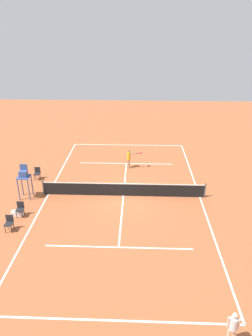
{
  "coord_description": "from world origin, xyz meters",
  "views": [
    {
      "loc": [
        -0.91,
        18.91,
        10.79
      ],
      "look_at": [
        -0.07,
        -2.87,
        0.8
      ],
      "focal_mm": 33.49,
      "sensor_mm": 36.0,
      "label": 1
    }
  ],
  "objects_px": {
    "player_serving": "(129,157)",
    "courtside_chair_far": "(9,222)",
    "tennis_ball": "(120,178)",
    "umpire_chair": "(24,176)",
    "ball_person": "(233,326)",
    "courtside_chair_mid": "(37,173)",
    "equipment_bag": "(18,213)",
    "courtside_chair_near": "(20,208)"
  },
  "relations": [
    {
      "from": "ball_person",
      "to": "courtside_chair_near",
      "type": "distance_m",
      "value": 13.42
    },
    {
      "from": "courtside_chair_far",
      "to": "courtside_chair_mid",
      "type": "bearing_deg",
      "value": -86.94
    },
    {
      "from": "courtside_chair_far",
      "to": "equipment_bag",
      "type": "distance_m",
      "value": 1.59
    },
    {
      "from": "tennis_ball",
      "to": "courtside_chair_near",
      "type": "xyz_separation_m",
      "value": [
        5.84,
        5.39,
        0.5
      ]
    },
    {
      "from": "ball_person",
      "to": "courtside_chair_far",
      "type": "bearing_deg",
      "value": 159.62
    },
    {
      "from": "tennis_ball",
      "to": "courtside_chair_far",
      "type": "relative_size",
      "value": 0.07
    },
    {
      "from": "courtside_chair_mid",
      "to": "tennis_ball",
      "type": "bearing_deg",
      "value": -177.12
    },
    {
      "from": "courtside_chair_near",
      "to": "equipment_bag",
      "type": "height_order",
      "value": "courtside_chair_near"
    },
    {
      "from": "courtside_chair_far",
      "to": "tennis_ball",
      "type": "bearing_deg",
      "value": -130.81
    },
    {
      "from": "player_serving",
      "to": "ball_person",
      "type": "relative_size",
      "value": 1.1
    },
    {
      "from": "tennis_ball",
      "to": "courtside_chair_near",
      "type": "distance_m",
      "value": 7.96
    },
    {
      "from": "player_serving",
      "to": "umpire_chair",
      "type": "xyz_separation_m",
      "value": [
        6.9,
        5.17,
        0.63
      ]
    },
    {
      "from": "player_serving",
      "to": "courtside_chair_near",
      "type": "relative_size",
      "value": 1.73
    },
    {
      "from": "umpire_chair",
      "to": "equipment_bag",
      "type": "distance_m",
      "value": 2.67
    },
    {
      "from": "umpire_chair",
      "to": "ball_person",
      "type": "relative_size",
      "value": 1.62
    },
    {
      "from": "player_serving",
      "to": "courtside_chair_far",
      "type": "bearing_deg",
      "value": -51.04
    },
    {
      "from": "player_serving",
      "to": "courtside_chair_far",
      "type": "distance_m",
      "value": 11.13
    },
    {
      "from": "player_serving",
      "to": "equipment_bag",
      "type": "distance_m",
      "value": 10.03
    },
    {
      "from": "courtside_chair_near",
      "to": "equipment_bag",
      "type": "xyz_separation_m",
      "value": [
        0.22,
        -0.05,
        -0.38
      ]
    },
    {
      "from": "player_serving",
      "to": "ball_person",
      "type": "bearing_deg",
      "value": 0.59
    },
    {
      "from": "equipment_bag",
      "to": "courtside_chair_near",
      "type": "bearing_deg",
      "value": 166.78
    },
    {
      "from": "umpire_chair",
      "to": "courtside_chair_far",
      "type": "height_order",
      "value": "umpire_chair"
    },
    {
      "from": "ball_person",
      "to": "courtside_chair_mid",
      "type": "bearing_deg",
      "value": 141.31
    },
    {
      "from": "umpire_chair",
      "to": "courtside_chair_mid",
      "type": "relative_size",
      "value": 2.54
    },
    {
      "from": "player_serving",
      "to": "courtside_chair_far",
      "type": "xyz_separation_m",
      "value": [
        6.61,
        8.94,
        -0.44
      ]
    },
    {
      "from": "player_serving",
      "to": "courtside_chair_mid",
      "type": "height_order",
      "value": "player_serving"
    },
    {
      "from": "ball_person",
      "to": "courtside_chair_mid",
      "type": "relative_size",
      "value": 1.57
    },
    {
      "from": "tennis_ball",
      "to": "courtside_chair_near",
      "type": "relative_size",
      "value": 0.07
    },
    {
      "from": "courtside_chair_near",
      "to": "courtside_chair_far",
      "type": "height_order",
      "value": "same"
    },
    {
      "from": "player_serving",
      "to": "courtside_chair_mid",
      "type": "xyz_separation_m",
      "value": [
        6.96,
        2.38,
        -0.44
      ]
    },
    {
      "from": "tennis_ball",
      "to": "courtside_chair_mid",
      "type": "height_order",
      "value": "courtside_chair_mid"
    },
    {
      "from": "tennis_ball",
      "to": "umpire_chair",
      "type": "xyz_separation_m",
      "value": [
        6.23,
        3.11,
        1.57
      ]
    },
    {
      "from": "courtside_chair_far",
      "to": "equipment_bag",
      "type": "relative_size",
      "value": 1.25
    },
    {
      "from": "umpire_chair",
      "to": "courtside_chair_near",
      "type": "height_order",
      "value": "umpire_chair"
    },
    {
      "from": "player_serving",
      "to": "courtside_chair_mid",
      "type": "distance_m",
      "value": 7.37
    },
    {
      "from": "tennis_ball",
      "to": "umpire_chair",
      "type": "height_order",
      "value": "umpire_chair"
    },
    {
      "from": "courtside_chair_near",
      "to": "courtside_chair_mid",
      "type": "xyz_separation_m",
      "value": [
        0.46,
        -5.07,
        0.0
      ]
    },
    {
      "from": "tennis_ball",
      "to": "umpire_chair",
      "type": "distance_m",
      "value": 7.14
    },
    {
      "from": "courtside_chair_near",
      "to": "courtside_chair_far",
      "type": "distance_m",
      "value": 1.5
    },
    {
      "from": "player_serving",
      "to": "tennis_ball",
      "type": "height_order",
      "value": "player_serving"
    },
    {
      "from": "courtside_chair_near",
      "to": "courtside_chair_mid",
      "type": "distance_m",
      "value": 5.1
    },
    {
      "from": "player_serving",
      "to": "ball_person",
      "type": "height_order",
      "value": "player_serving"
    }
  ]
}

